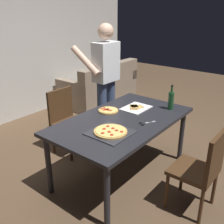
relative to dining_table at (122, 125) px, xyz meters
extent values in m
plane|color=brown|center=(0.00, 0.00, -0.68)|extent=(12.00, 12.00, 0.00)
cube|color=#232328|center=(0.00, 0.00, 0.05)|extent=(1.71, 0.99, 0.04)
cylinder|color=#232328|center=(-0.77, -0.41, -0.33)|extent=(0.06, 0.06, 0.71)
cylinder|color=#232328|center=(0.77, -0.41, -0.33)|extent=(0.06, 0.06, 0.71)
cylinder|color=#232328|center=(-0.77, 0.41, -0.33)|extent=(0.06, 0.06, 0.71)
cylinder|color=#232328|center=(0.77, 0.41, -0.33)|extent=(0.06, 0.06, 0.71)
cube|color=#472D19|center=(0.00, -0.89, -0.25)|extent=(0.42, 0.42, 0.04)
cube|color=#472D19|center=(0.00, -1.08, -0.01)|extent=(0.42, 0.04, 0.45)
cylinder|color=#472D19|center=(0.18, -0.71, -0.48)|extent=(0.04, 0.04, 0.41)
cylinder|color=#472D19|center=(-0.18, -0.71, -0.48)|extent=(0.04, 0.04, 0.41)
cylinder|color=#472D19|center=(0.18, -1.07, -0.48)|extent=(0.04, 0.04, 0.41)
cylinder|color=#472D19|center=(-0.18, -1.07, -0.48)|extent=(0.04, 0.04, 0.41)
cube|color=#472D19|center=(0.00, 0.89, -0.25)|extent=(0.42, 0.42, 0.04)
cube|color=#472D19|center=(0.00, 1.08, -0.01)|extent=(0.42, 0.04, 0.45)
cylinder|color=#472D19|center=(-0.18, 0.71, -0.48)|extent=(0.04, 0.04, 0.41)
cylinder|color=#472D19|center=(0.18, 0.71, -0.48)|extent=(0.04, 0.04, 0.41)
cylinder|color=#472D19|center=(-0.18, 1.07, -0.48)|extent=(0.04, 0.04, 0.41)
cylinder|color=#472D19|center=(0.18, 1.07, -0.48)|extent=(0.04, 0.04, 0.41)
cube|color=gray|center=(1.90, 2.05, -0.48)|extent=(1.71, 0.86, 0.40)
cube|color=gray|center=(1.90, 1.73, -0.06)|extent=(1.70, 0.21, 0.45)
cube|color=gray|center=(2.67, 2.06, -0.18)|extent=(0.17, 0.85, 0.20)
cube|color=gray|center=(1.13, 2.04, -0.18)|extent=(0.17, 0.85, 0.20)
cylinder|color=#38476B|center=(0.70, 0.74, -0.21)|extent=(0.14, 0.14, 0.95)
cylinder|color=#38476B|center=(0.50, 0.74, -0.21)|extent=(0.14, 0.14, 0.95)
cube|color=white|center=(0.60, 0.74, 0.54)|extent=(0.38, 0.22, 0.55)
sphere|color=#E0B293|center=(0.60, 0.74, 0.96)|extent=(0.22, 0.22, 0.22)
cylinder|color=#E0B293|center=(0.83, 0.92, 0.57)|extent=(0.09, 0.50, 0.39)
cylinder|color=#E0B293|center=(0.37, 0.92, 0.57)|extent=(0.09, 0.50, 0.39)
cube|color=#2D2D33|center=(-0.36, -0.12, 0.07)|extent=(0.40, 0.40, 0.01)
cylinder|color=tan|center=(-0.36, -0.12, 0.09)|extent=(0.34, 0.34, 0.02)
cylinder|color=#EACC6B|center=(-0.36, -0.12, 0.10)|extent=(0.31, 0.31, 0.01)
cylinder|color=#B22819|center=(-0.47, -0.11, 0.11)|extent=(0.04, 0.04, 0.00)
cylinder|color=#B22819|center=(-0.40, -0.14, 0.11)|extent=(0.04, 0.04, 0.00)
cylinder|color=#B22819|center=(-0.32, -0.23, 0.11)|extent=(0.04, 0.04, 0.00)
cylinder|color=#B22819|center=(-0.31, -0.04, 0.11)|extent=(0.04, 0.04, 0.00)
cylinder|color=#B22819|center=(-0.44, -0.20, 0.11)|extent=(0.04, 0.04, 0.00)
cylinder|color=#B22819|center=(-0.33, -0.18, 0.11)|extent=(0.04, 0.04, 0.00)
cylinder|color=#B22819|center=(-0.32, -0.12, 0.11)|extent=(0.04, 0.04, 0.00)
cylinder|color=#B22819|center=(-0.38, -0.05, 0.11)|extent=(0.04, 0.04, 0.00)
cube|color=white|center=(0.39, 0.07, 0.07)|extent=(0.36, 0.28, 0.01)
cube|color=#EACC6B|center=(0.36, 0.08, 0.09)|extent=(0.17, 0.16, 0.02)
cube|color=tan|center=(0.31, 0.05, 0.09)|extent=(0.07, 0.09, 0.02)
cube|color=#EACC6B|center=(0.38, 0.05, 0.09)|extent=(0.17, 0.14, 0.02)
cube|color=tan|center=(0.44, 0.03, 0.09)|extent=(0.06, 0.09, 0.02)
cube|color=#EACC6B|center=(0.38, 0.09, 0.09)|extent=(0.16, 0.17, 0.02)
cube|color=tan|center=(0.34, 0.04, 0.09)|extent=(0.08, 0.08, 0.02)
cylinder|color=#194723|center=(0.63, -0.29, 0.18)|extent=(0.07, 0.07, 0.22)
cylinder|color=#194723|center=(0.63, -0.29, 0.33)|extent=(0.03, 0.03, 0.08)
cylinder|color=black|center=(0.63, -0.29, 0.38)|extent=(0.03, 0.03, 0.02)
cube|color=silver|center=(0.12, -0.31, 0.08)|extent=(0.12, 0.06, 0.01)
cube|color=silver|center=(0.12, -0.31, 0.08)|extent=(0.10, 0.08, 0.01)
torus|color=black|center=(0.03, -0.24, 0.08)|extent=(0.06, 0.06, 0.01)
torus|color=black|center=(0.01, -0.27, 0.08)|extent=(0.06, 0.06, 0.01)
cylinder|color=tan|center=(0.09, 0.28, 0.08)|extent=(0.25, 0.25, 0.02)
cylinder|color=#EACC6B|center=(0.09, 0.28, 0.09)|extent=(0.22, 0.22, 0.01)
cylinder|color=#B22819|center=(0.04, 0.30, 0.10)|extent=(0.04, 0.04, 0.00)
cylinder|color=#B22819|center=(0.07, 0.29, 0.10)|extent=(0.04, 0.04, 0.00)
cylinder|color=#B22819|center=(0.07, 0.31, 0.10)|extent=(0.04, 0.04, 0.00)
cylinder|color=#B22819|center=(0.09, 0.35, 0.10)|extent=(0.04, 0.04, 0.00)
cylinder|color=#B22819|center=(0.05, 0.35, 0.10)|extent=(0.04, 0.04, 0.00)
cylinder|color=#B22819|center=(0.06, 0.27, 0.10)|extent=(0.04, 0.04, 0.00)
cylinder|color=#B22819|center=(0.10, 0.29, 0.10)|extent=(0.04, 0.04, 0.00)
cylinder|color=#B22819|center=(0.08, 0.24, 0.10)|extent=(0.04, 0.04, 0.00)
camera|label=1|loc=(-2.23, -1.65, 1.28)|focal=42.12mm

